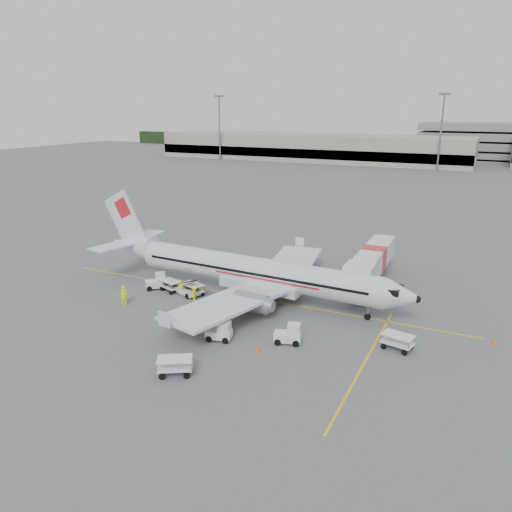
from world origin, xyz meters
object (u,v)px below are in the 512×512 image
object	(u,v)px
aircraft	(255,253)
belt_loader	(186,283)
tug_mid	(219,331)
tug_aft	(156,281)
tug_fore	(288,333)
jet_bridge	(373,267)

from	to	relation	value
aircraft	belt_loader	distance (m)	7.98
tug_mid	tug_aft	world-z (taller)	tug_aft
tug_fore	tug_aft	bearing A→B (deg)	146.00
jet_bridge	tug_mid	bearing A→B (deg)	-115.63
belt_loader	tug_mid	bearing A→B (deg)	-20.42
jet_bridge	belt_loader	size ratio (longest dim) A/B	3.73
tug_aft	aircraft	bearing A→B (deg)	-28.34
belt_loader	tug_aft	size ratio (longest dim) A/B	2.00
tug_aft	tug_fore	bearing A→B (deg)	-58.71
aircraft	tug_mid	world-z (taller)	aircraft
belt_loader	tug_mid	distance (m)	11.24
tug_mid	aircraft	bearing A→B (deg)	84.92
aircraft	jet_bridge	size ratio (longest dim) A/B	2.11
aircraft	tug_aft	distance (m)	11.46
jet_bridge	tug_mid	xyz separation A→B (m)	(-8.39, -18.37, -1.33)
tug_fore	jet_bridge	bearing A→B (deg)	63.72
jet_bridge	tug_fore	distance (m)	16.78
tug_fore	aircraft	bearing A→B (deg)	114.60
belt_loader	tug_aft	bearing A→B (deg)	-157.56
aircraft	belt_loader	xyz separation A→B (m)	(-6.79, -2.26, -3.54)
tug_mid	tug_aft	distance (m)	14.21
tug_aft	belt_loader	bearing A→B (deg)	-40.44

